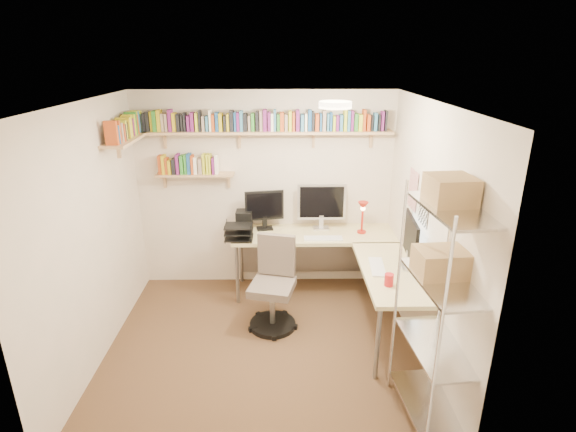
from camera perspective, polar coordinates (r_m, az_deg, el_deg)
The scene contains 6 objects.
ground at distance 4.91m, azimuth -3.27°, elevation -16.26°, with size 3.20×3.20×0.00m, color #4A301F.
room_shell at distance 4.19m, azimuth -3.62°, elevation 1.10°, with size 3.24×3.04×2.52m.
wall_shelves at distance 5.37m, azimuth -7.80°, elevation 10.43°, with size 3.12×1.09×0.80m.
corner_desk at distance 5.33m, azimuth 4.52°, elevation -3.32°, with size 2.15×2.05×1.40m.
office_chair at distance 5.03m, azimuth -1.85°, elevation -9.34°, with size 0.56×0.57×1.03m.
wire_rack at distance 3.57m, azimuth 19.07°, elevation -6.31°, with size 0.49×0.89×2.09m.
Camera 1 is at (0.21, -3.95, 2.90)m, focal length 28.00 mm.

